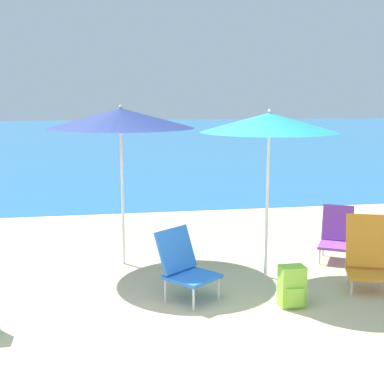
{
  "coord_description": "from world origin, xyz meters",
  "views": [
    {
      "loc": [
        -0.29,
        -4.16,
        2.16
      ],
      "look_at": [
        0.85,
        2.2,
        1.0
      ],
      "focal_mm": 50.0,
      "sensor_mm": 36.0,
      "label": 1
    }
  ],
  "objects_px": {
    "beach_umbrella_teal": "(269,123)",
    "backpack_lime": "(292,287)",
    "beach_chair_purple": "(336,234)",
    "beach_chair_orange": "(366,255)",
    "beach_chair_blue": "(184,264)",
    "beach_umbrella_navy": "(121,118)"
  },
  "relations": [
    {
      "from": "beach_chair_purple",
      "to": "beach_chair_blue",
      "type": "bearing_deg",
      "value": -123.93
    },
    {
      "from": "beach_umbrella_teal",
      "to": "backpack_lime",
      "type": "xyz_separation_m",
      "value": [
        -0.02,
        -0.94,
        -1.65
      ]
    },
    {
      "from": "beach_umbrella_navy",
      "to": "beach_chair_blue",
      "type": "relative_size",
      "value": 2.72
    },
    {
      "from": "beach_umbrella_navy",
      "to": "backpack_lime",
      "type": "bearing_deg",
      "value": -46.87
    },
    {
      "from": "beach_umbrella_teal",
      "to": "beach_chair_purple",
      "type": "xyz_separation_m",
      "value": [
        1.16,
        0.54,
        -1.52
      ]
    },
    {
      "from": "beach_chair_orange",
      "to": "beach_chair_purple",
      "type": "xyz_separation_m",
      "value": [
        0.14,
        1.08,
        -0.04
      ]
    },
    {
      "from": "backpack_lime",
      "to": "beach_chair_purple",
      "type": "bearing_deg",
      "value": 51.49
    },
    {
      "from": "beach_umbrella_teal",
      "to": "beach_umbrella_navy",
      "type": "bearing_deg",
      "value": 153.74
    },
    {
      "from": "beach_chair_orange",
      "to": "backpack_lime",
      "type": "distance_m",
      "value": 1.12
    },
    {
      "from": "beach_umbrella_navy",
      "to": "beach_chair_purple",
      "type": "bearing_deg",
      "value": -5.7
    },
    {
      "from": "beach_chair_blue",
      "to": "backpack_lime",
      "type": "distance_m",
      "value": 1.16
    },
    {
      "from": "beach_chair_orange",
      "to": "beach_chair_blue",
      "type": "xyz_separation_m",
      "value": [
        -2.11,
        0.0,
        0.01
      ]
    },
    {
      "from": "beach_chair_blue",
      "to": "beach_chair_purple",
      "type": "bearing_deg",
      "value": -13.1
    },
    {
      "from": "backpack_lime",
      "to": "beach_chair_orange",
      "type": "bearing_deg",
      "value": 21.03
    },
    {
      "from": "beach_umbrella_teal",
      "to": "beach_chair_orange",
      "type": "xyz_separation_m",
      "value": [
        1.02,
        -0.54,
        -1.48
      ]
    },
    {
      "from": "beach_umbrella_teal",
      "to": "beach_chair_blue",
      "type": "distance_m",
      "value": 1.9
    },
    {
      "from": "beach_chair_blue",
      "to": "beach_umbrella_navy",
      "type": "bearing_deg",
      "value": 74.44
    },
    {
      "from": "beach_chair_blue",
      "to": "backpack_lime",
      "type": "height_order",
      "value": "beach_chair_blue"
    },
    {
      "from": "beach_chair_purple",
      "to": "beach_chair_blue",
      "type": "height_order",
      "value": "beach_chair_blue"
    },
    {
      "from": "beach_umbrella_navy",
      "to": "beach_chair_purple",
      "type": "xyz_separation_m",
      "value": [
        2.82,
        -0.28,
        -1.55
      ]
    },
    {
      "from": "beach_chair_purple",
      "to": "backpack_lime",
      "type": "bearing_deg",
      "value": -98.0
    },
    {
      "from": "beach_chair_purple",
      "to": "backpack_lime",
      "type": "distance_m",
      "value": 1.89
    }
  ]
}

